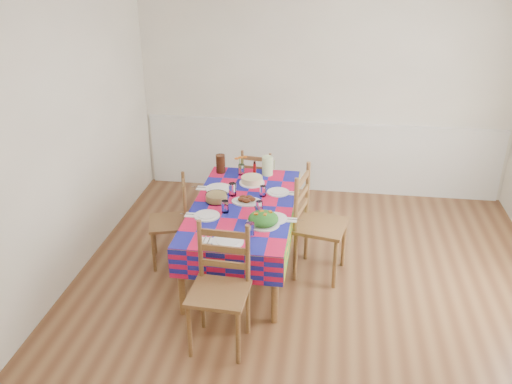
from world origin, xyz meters
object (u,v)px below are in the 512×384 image
dining_table (243,211)px  chair_far (259,183)px  chair_near (220,289)px  chair_right (316,225)px  chair_left (173,222)px  meat_platter (247,200)px  green_pitcher (267,166)px  tea_pitcher (221,164)px

dining_table → chair_far: 1.13m
chair_near → chair_right: size_ratio=0.95×
chair_near → chair_left: 1.33m
meat_platter → chair_far: chair_far is taller
chair_near → chair_left: bearing=125.2°
meat_platter → green_pitcher: (0.11, 0.69, 0.08)m
tea_pitcher → chair_left: 0.87m
green_pitcher → chair_left: chair_left is taller
green_pitcher → chair_near: chair_near is taller
dining_table → chair_far: size_ratio=2.11×
dining_table → chair_right: size_ratio=1.67×
green_pitcher → chair_near: bearing=-94.2°
meat_platter → chair_left: size_ratio=0.32×
dining_table → chair_near: chair_near is taller
meat_platter → chair_left: chair_left is taller
chair_left → chair_right: (1.40, -0.00, 0.08)m
dining_table → chair_near: size_ratio=1.76×
chair_near → green_pitcher: bearing=88.7°
green_pitcher → chair_far: (-0.14, 0.37, -0.38)m
chair_far → tea_pitcher: bearing=54.2°
green_pitcher → chair_left: 1.17m
chair_right → dining_table: bearing=102.5°
tea_pitcher → chair_near: 1.90m
chair_near → meat_platter: bearing=91.8°
meat_platter → green_pitcher: green_pitcher is taller
tea_pitcher → chair_left: bearing=-115.3°
green_pitcher → chair_right: bearing=-52.6°
dining_table → tea_pitcher: tea_pitcher is taller
meat_platter → chair_left: 0.78m
chair_near → chair_far: size_ratio=1.20×
green_pitcher → tea_pitcher: green_pitcher is taller
dining_table → tea_pitcher: size_ratio=8.95×
chair_far → meat_platter: bearing=99.1°
green_pitcher → chair_right: (0.56, -0.73, -0.27)m
chair_left → dining_table: bearing=71.7°
green_pitcher → chair_far: green_pitcher is taller
chair_left → tea_pitcher: bearing=137.4°
chair_left → chair_near: bearing=15.0°
tea_pitcher → chair_near: size_ratio=0.20×
dining_table → green_pitcher: size_ratio=8.84×
dining_table → chair_left: bearing=179.0°
green_pitcher → chair_right: chair_right is taller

